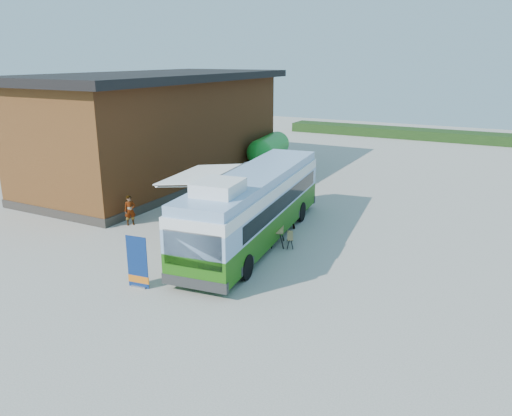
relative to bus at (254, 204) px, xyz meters
The scene contains 10 objects.
ground 2.98m from the bus, 122.44° to the right, with size 100.00×100.00×0.00m, color #BCB7AD.
barn 14.34m from the bus, 145.59° to the left, with size 9.60×21.20×7.50m.
hedge 36.70m from the bus, 79.38° to the left, with size 40.00×3.00×1.00m, color #264419.
bus is the anchor object (origin of this frame).
awning 2.78m from the bus, behind, with size 3.46×5.00×0.55m.
banner 6.80m from the bus, 103.82° to the right, with size 0.91×0.25×2.10m.
picnic_table 1.74m from the bus, ahead, with size 1.84×1.76×0.82m.
person_a 7.08m from the bus, behind, with size 0.58×0.38×1.60m, color #999999.
person_b 2.66m from the bus, 75.10° to the left, with size 0.91×0.71×1.86m, color #999999.
slurry_tanker 17.08m from the bus, 113.99° to the left, with size 2.68×6.81×2.53m.
Camera 1 is at (11.83, -18.04, 8.58)m, focal length 35.00 mm.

